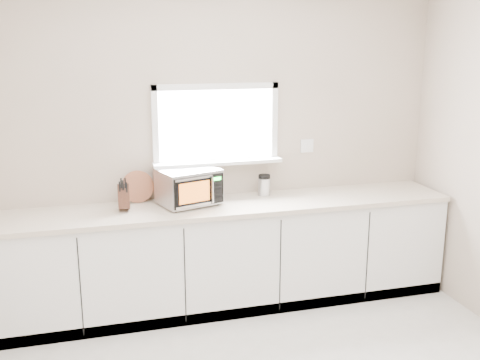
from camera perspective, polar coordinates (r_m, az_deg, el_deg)
name	(u,v)px	position (r m, az deg, el deg)	size (l,w,h in m)	color
back_wall	(216,146)	(4.90, -2.46, 3.52)	(4.00, 0.17, 2.70)	#C5B09D
cabinets	(225,257)	(4.88, -1.56, -7.83)	(3.92, 0.60, 0.88)	white
countertop	(225,206)	(4.72, -1.57, -2.68)	(3.92, 0.64, 0.04)	beige
microwave	(189,186)	(4.67, -5.21, -0.63)	(0.55, 0.49, 0.30)	black
knife_block	(124,196)	(4.61, -11.75, -1.59)	(0.10, 0.20, 0.28)	#452718
cutting_board	(138,187)	(4.80, -10.36, -0.67)	(0.27, 0.27, 0.02)	#9D5B3C
coffee_grinder	(264,185)	(4.96, 2.48, -0.49)	(0.14, 0.14, 0.19)	silver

